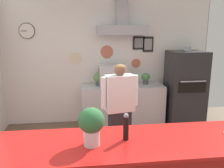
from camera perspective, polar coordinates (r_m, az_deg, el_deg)
The scene contains 10 objects.
back_wall_assembly at distance 5.07m, azimuth -0.79°, elevation 8.09°, with size 4.58×3.19×3.06m.
back_prep_counter at distance 5.13m, azimuth 2.50°, elevation -5.38°, with size 1.74×0.64×0.92m.
pizza_oven at distance 5.23m, azimuth 17.34°, elevation -1.36°, with size 0.75×0.68×1.75m.
shop_worker at distance 3.64m, azimuth 1.88°, elevation -6.72°, with size 0.58×0.30×1.58m.
espresso_machine at distance 4.90m, azimuth 0.15°, elevation 2.08°, with size 0.57×0.48×0.44m.
potted_basil at distance 4.91m, azimuth -3.22°, elevation 1.44°, with size 0.23×0.23×0.29m.
potted_sage at distance 5.11m, azimuth 8.20°, elevation 1.50°, with size 0.18×0.18×0.24m.
potted_thyme at distance 5.01m, azimuth 3.54°, elevation 1.26°, with size 0.16×0.16×0.22m.
pepper_grinder at distance 2.20m, azimuth 3.41°, elevation -10.36°, with size 0.05×0.05×0.26m.
basil_vase at distance 2.09m, azimuth -5.05°, elevation -9.89°, with size 0.23×0.23×0.35m.
Camera 1 is at (-0.53, -2.45, 2.07)m, focal length 37.53 mm.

